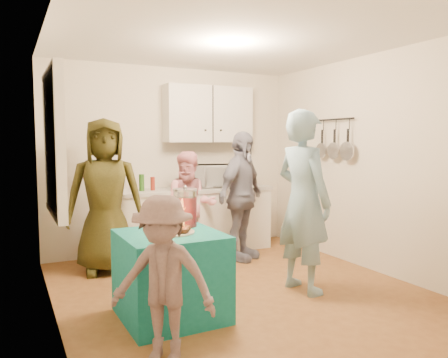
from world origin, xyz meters
name	(u,v)px	position (x,y,z in m)	size (l,w,h in m)	color
floor	(239,290)	(0.00, 0.00, 0.00)	(4.00, 4.00, 0.00)	brown
ceiling	(240,38)	(0.00, 0.00, 2.60)	(4.00, 4.00, 0.00)	white
back_wall	(173,160)	(0.00, 2.00, 1.30)	(3.60, 3.60, 0.00)	silver
left_wall	(52,173)	(-1.80, 0.00, 1.30)	(4.00, 4.00, 0.00)	silver
right_wall	(370,163)	(1.80, 0.00, 1.30)	(4.00, 4.00, 0.00)	silver
window_night	(51,143)	(-1.77, 0.30, 1.55)	(0.04, 1.00, 1.20)	black
counter	(194,222)	(0.20, 1.70, 0.43)	(2.20, 0.58, 0.86)	white
countertop	(194,190)	(0.20, 1.70, 0.89)	(2.24, 0.62, 0.05)	beige
upper_cabinet	(208,114)	(0.50, 1.85, 1.95)	(1.30, 0.30, 0.80)	white
pot_rack	(327,139)	(1.72, 0.70, 1.60)	(0.12, 1.00, 0.60)	black
microwave	(213,176)	(0.50, 1.70, 1.07)	(0.58, 0.40, 0.32)	white
party_table	(171,275)	(-0.87, -0.34, 0.38)	(0.85, 0.85, 0.76)	#11716F
donut_cake	(173,223)	(-0.85, -0.35, 0.85)	(0.38, 0.38, 0.18)	#381C0C
punch_jar	(185,209)	(-0.64, -0.11, 0.93)	(0.22, 0.22, 0.34)	#B10E24
man_birthday	(303,201)	(0.60, -0.29, 0.94)	(0.69, 0.45, 1.89)	#87AFC5
woman_back_left	(105,196)	(-1.11, 1.29, 0.92)	(0.90, 0.59, 1.84)	brown
woman_back_center	(190,206)	(0.01, 1.35, 0.72)	(0.70, 0.54, 1.43)	pink
woman_back_right	(241,196)	(0.61, 1.05, 0.85)	(0.99, 0.41, 1.69)	black
child_near_left	(163,280)	(-1.19, -1.07, 0.60)	(0.77, 0.44, 1.19)	#665153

